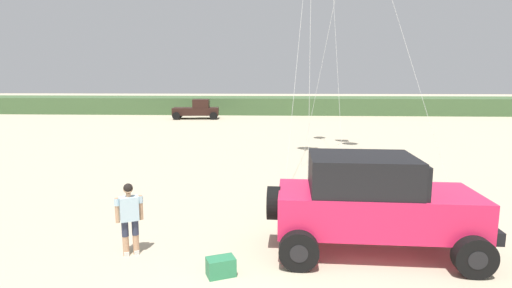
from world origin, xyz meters
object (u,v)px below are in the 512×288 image
Objects in this scene: person_watching at (129,215)px; cooler_box at (221,267)px; jeep at (373,202)px; distant_pickup at (197,110)px.

person_watching is 2.98× the size of cooler_box.
jeep reaches higher than distant_pickup.
cooler_box is (-3.30, -1.32, -1.01)m from jeep.
person_watching is 32.22m from distant_pickup.
cooler_box is 0.12× the size of distant_pickup.
cooler_box is (2.18, -0.86, -0.75)m from person_watching.
distant_pickup reaches higher than cooler_box.
person_watching is 0.35× the size of distant_pickup.
jeep is 5.50m from person_watching.
jeep is at bearing -71.60° from distant_pickup.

